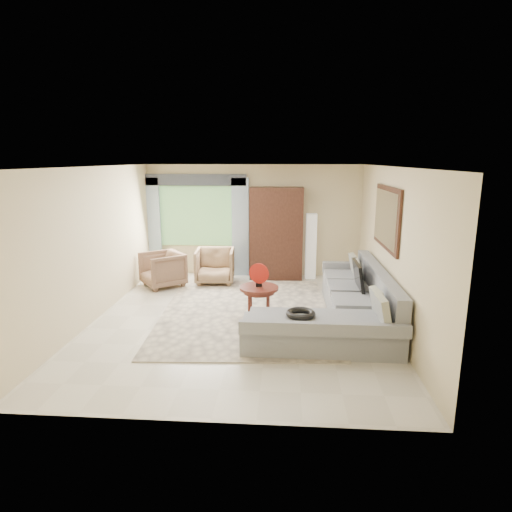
# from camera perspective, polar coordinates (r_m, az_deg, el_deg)

# --- Properties ---
(ground) EXTENTS (6.00, 6.00, 0.00)m
(ground) POSITION_cam_1_polar(r_m,az_deg,el_deg) (7.52, -2.11, -8.39)
(ground) COLOR silver
(ground) RESTS_ON ground
(area_rug) EXTENTS (3.22, 4.16, 0.02)m
(area_rug) POSITION_cam_1_polar(r_m,az_deg,el_deg) (7.83, -1.28, -7.43)
(area_rug) COLOR beige
(area_rug) RESTS_ON ground
(sectional_sofa) EXTENTS (2.30, 3.46, 0.90)m
(sectional_sofa) POSITION_cam_1_polar(r_m,az_deg,el_deg) (7.29, 11.90, -7.00)
(sectional_sofa) COLOR gray
(sectional_sofa) RESTS_ON ground
(tv_screen) EXTENTS (0.14, 0.74, 0.48)m
(tv_screen) POSITION_cam_1_polar(r_m,az_deg,el_deg) (7.70, 13.50, -2.60)
(tv_screen) COLOR black
(tv_screen) RESTS_ON sectional_sofa
(garden_hose) EXTENTS (0.43, 0.43, 0.09)m
(garden_hose) POSITION_cam_1_polar(r_m,az_deg,el_deg) (6.24, 5.97, -7.66)
(garden_hose) COLOR black
(garden_hose) RESTS_ON sectional_sofa
(coffee_table) EXTENTS (0.65, 0.65, 0.65)m
(coffee_table) POSITION_cam_1_polar(r_m,az_deg,el_deg) (7.21, 0.40, -6.46)
(coffee_table) COLOR #4B1C14
(coffee_table) RESTS_ON ground
(red_disc) EXTENTS (0.33, 0.12, 0.34)m
(red_disc) POSITION_cam_1_polar(r_m,az_deg,el_deg) (7.05, 0.41, -2.33)
(red_disc) COLOR #AE1A11
(red_disc) RESTS_ON coffee_table
(armchair_left) EXTENTS (1.15, 1.15, 0.75)m
(armchair_left) POSITION_cam_1_polar(r_m,az_deg,el_deg) (9.50, -12.36, -1.76)
(armchair_left) COLOR brown
(armchair_left) RESTS_ON ground
(armchair_right) EXTENTS (0.89, 0.91, 0.78)m
(armchair_right) POSITION_cam_1_polar(r_m,az_deg,el_deg) (9.58, -5.51, -1.33)
(armchair_right) COLOR #8E694D
(armchair_right) RESTS_ON ground
(potted_plant) EXTENTS (0.57, 0.51, 0.55)m
(potted_plant) POSITION_cam_1_polar(r_m,az_deg,el_deg) (10.46, -12.40, -1.00)
(potted_plant) COLOR #999999
(potted_plant) RESTS_ON ground
(armoire) EXTENTS (1.20, 0.55, 2.10)m
(armoire) POSITION_cam_1_polar(r_m,az_deg,el_deg) (9.84, 2.73, 3.03)
(armoire) COLOR black
(armoire) RESTS_ON ground
(floor_lamp) EXTENTS (0.24, 0.24, 1.50)m
(floor_lamp) POSITION_cam_1_polar(r_m,az_deg,el_deg) (9.96, 7.32, 1.31)
(floor_lamp) COLOR silver
(floor_lamp) RESTS_ON ground
(window) EXTENTS (1.80, 0.04, 1.40)m
(window) POSITION_cam_1_polar(r_m,az_deg,el_deg) (10.25, -7.94, 5.30)
(window) COLOR #669E59
(window) RESTS_ON wall_back
(curtain_left) EXTENTS (0.40, 0.08, 2.30)m
(curtain_left) POSITION_cam_1_polar(r_m,az_deg,el_deg) (10.47, -13.64, 3.83)
(curtain_left) COLOR #9EB7CC
(curtain_left) RESTS_ON ground
(curtain_right) EXTENTS (0.40, 0.08, 2.30)m
(curtain_right) POSITION_cam_1_polar(r_m,az_deg,el_deg) (10.03, -2.11, 3.81)
(curtain_right) COLOR #9EB7CC
(curtain_right) RESTS_ON ground
(valance) EXTENTS (2.40, 0.12, 0.26)m
(valance) POSITION_cam_1_polar(r_m,az_deg,el_deg) (10.11, -8.17, 10.03)
(valance) COLOR #1E232D
(valance) RESTS_ON wall_back
(wall_mirror) EXTENTS (0.05, 1.70, 1.05)m
(wall_mirror) POSITION_cam_1_polar(r_m,az_deg,el_deg) (7.58, 17.00, 4.90)
(wall_mirror) COLOR black
(wall_mirror) RESTS_ON wall_right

